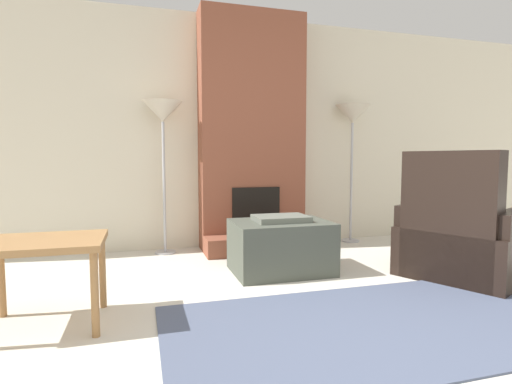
{
  "coord_description": "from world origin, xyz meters",
  "views": [
    {
      "loc": [
        -1.21,
        -1.46,
        0.99
      ],
      "look_at": [
        0.0,
        2.7,
        0.64
      ],
      "focal_mm": 28.0,
      "sensor_mm": 36.0,
      "label": 1
    }
  ],
  "objects": [
    {
      "name": "side_table",
      "position": [
        -1.76,
        1.11,
        0.45
      ],
      "size": [
        0.68,
        0.55,
        0.52
      ],
      "color": "#9E7042",
      "rests_on": "ground_plane"
    },
    {
      "name": "ottoman",
      "position": [
        -0.03,
        1.81,
        0.23
      ],
      "size": [
        0.84,
        0.62,
        0.5
      ],
      "color": "#474C42",
      "rests_on": "ground_plane"
    },
    {
      "name": "area_rug",
      "position": [
        0.12,
        0.57,
        0.01
      ],
      "size": [
        2.5,
        1.3,
        0.01
      ],
      "primitive_type": "cube",
      "color": "#4C5670",
      "rests_on": "ground_plane"
    },
    {
      "name": "wall_back",
      "position": [
        0.0,
        3.06,
        1.3
      ],
      "size": [
        8.09,
        0.06,
        2.6
      ],
      "primitive_type": "cube",
      "color": "beige",
      "rests_on": "ground_plane"
    },
    {
      "name": "armchair",
      "position": [
        1.35,
        1.22,
        0.31
      ],
      "size": [
        1.13,
        1.15,
        1.06
      ],
      "rotation": [
        0.0,
        0.0,
        2.03
      ],
      "color": "black",
      "rests_on": "ground_plane"
    },
    {
      "name": "fireplace",
      "position": [
        0.0,
        2.85,
        1.22
      ],
      "size": [
        1.16,
        0.64,
        2.6
      ],
      "color": "brown",
      "rests_on": "ground_plane"
    },
    {
      "name": "floor_lamp_left",
      "position": [
        -0.97,
        2.83,
        1.43
      ],
      "size": [
        0.41,
        0.41,
        1.6
      ],
      "color": "#ADADB2",
      "rests_on": "ground_plane"
    },
    {
      "name": "ground_plane",
      "position": [
        0.0,
        0.0,
        0.0
      ],
      "size": [
        24.0,
        24.0,
        0.0
      ],
      "primitive_type": "plane",
      "color": "beige"
    },
    {
      "name": "floor_lamp_right",
      "position": [
        1.23,
        2.83,
        1.47
      ],
      "size": [
        0.41,
        0.41,
        1.64
      ],
      "color": "#ADADB2",
      "rests_on": "ground_plane"
    }
  ]
}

